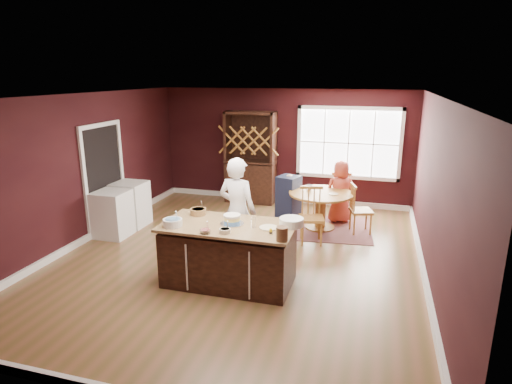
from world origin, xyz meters
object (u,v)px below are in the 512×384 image
dining_table (321,203)px  washer (112,214)px  layer_cake (232,219)px  high_chair (288,198)px  chair_south (312,216)px  chair_north (341,194)px  chair_east (361,209)px  toddler (288,183)px  baker (237,211)px  hutch (251,158)px  dryer (131,204)px  kitchen_island (229,255)px  seated_woman (340,192)px

dining_table → washer: washer is taller
layer_cake → high_chair: (0.24, 2.91, -0.48)m
chair_south → chair_north: (0.37, 1.69, -0.00)m
chair_east → toddler: chair_east is taller
layer_cake → baker: bearing=101.9°
high_chair → hutch: size_ratio=0.47×
dryer → kitchen_island: bearing=-33.4°
kitchen_island → hutch: 4.28m
kitchen_island → chair_north: 3.80m
layer_cake → dryer: size_ratio=0.39×
seated_woman → dryer: 4.34m
chair_south → high_chair: 1.25m
chair_north → dryer: size_ratio=1.15×
hutch → washer: (-1.88, -2.94, -0.65)m
layer_cake → seated_woman: size_ratio=0.27×
toddler → kitchen_island: bearing=-94.5°
chair_east → high_chair: (-1.50, 0.27, 0.01)m
chair_north → dryer: chair_north is taller
hutch → washer: size_ratio=2.46×
chair_east → toddler: bearing=58.6°
toddler → dining_table: bearing=-25.0°
washer → dryer: size_ratio=0.98×
kitchen_island → layer_cake: layer_cake is taller
chair_north → dryer: (-4.09, -1.73, -0.07)m
layer_cake → toddler: 3.04m
high_chair → washer: bearing=-131.2°
hutch → layer_cake: bearing=-77.0°
chair_east → high_chair: bearing=62.4°
baker → chair_east: bearing=-123.7°
washer → seated_woman: bearing=26.4°
baker → chair_east: baker is taller
dining_table → toddler: (-0.75, 0.35, 0.28)m
toddler → hutch: 1.59m
chair_east → hutch: 3.11m
chair_north → hutch: 2.35m
chair_north → washer: size_ratio=1.18×
hutch → seated_woman: bearing=-22.0°
chair_south → toddler: (-0.70, 1.18, 0.28)m
chair_north → washer: (-4.09, -2.37, -0.08)m
kitchen_island → washer: bearing=156.8°
seated_woman → hutch: size_ratio=0.60×
chair_south → chair_east: bearing=29.3°
chair_south → layer_cake: bearing=-129.7°
dining_table → washer: (-3.77, -1.52, -0.09)m
kitchen_island → chair_east: (1.78, 2.67, 0.06)m
dining_table → layer_cake: 2.87m
seated_woman → washer: size_ratio=1.48×
chair_north → chair_south: bearing=71.8°
hutch → kitchen_island: bearing=-77.7°
dining_table → chair_south: size_ratio=1.21×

